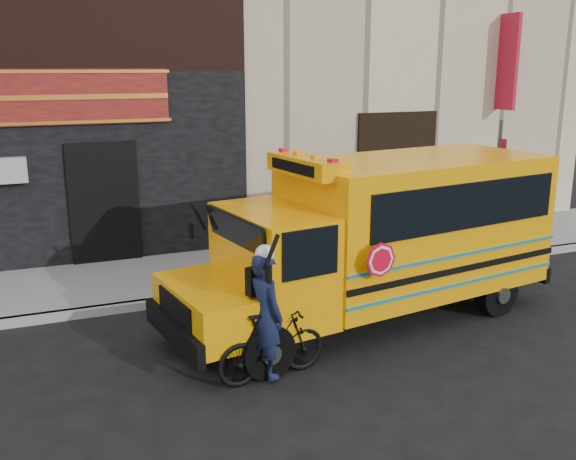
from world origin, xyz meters
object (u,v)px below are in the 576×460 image
(sign_pole, at_px, (497,185))
(bicycle, at_px, (272,345))
(school_bus, at_px, (385,233))
(cyclist, at_px, (265,318))

(sign_pole, height_order, bicycle, sign_pole)
(school_bus, height_order, cyclist, school_bus)
(sign_pole, bearing_deg, school_bus, -153.00)
(bicycle, relative_size, cyclist, 0.93)
(cyclist, bearing_deg, sign_pole, -80.32)
(bicycle, xyz_separation_m, cyclist, (-0.09, 0.05, 0.39))
(sign_pole, relative_size, bicycle, 1.88)
(sign_pole, bearing_deg, bicycle, -152.15)
(school_bus, relative_size, sign_pole, 2.28)
(school_bus, bearing_deg, sign_pole, 27.00)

